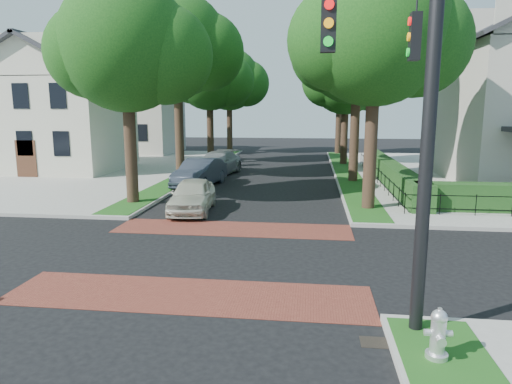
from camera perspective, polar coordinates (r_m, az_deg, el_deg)
ground at (r=14.53m, az=-5.10°, el=-7.83°), size 120.00×120.00×0.00m
sidewalk_nw at (r=39.74m, az=-27.47°, el=2.72°), size 30.00×30.00×0.15m
crosswalk_far at (r=17.54m, az=-2.91°, el=-4.60°), size 9.00×2.20×0.01m
crosswalk_near at (r=11.62m, az=-8.47°, el=-12.64°), size 9.00×2.20×0.01m
storm_drain at (r=9.71m, az=14.90°, el=-17.72°), size 0.65×0.45×0.01m
grass_strip_ne at (r=32.97m, az=11.23°, el=2.51°), size 1.60×29.80×0.02m
grass_strip_nw at (r=33.93m, az=-7.30°, el=2.84°), size 1.60×29.80×0.02m
tree_right_near at (r=21.13m, az=14.94°, el=18.44°), size 7.75×6.67×10.66m
tree_right_mid at (r=29.08m, az=12.78°, el=16.91°), size 8.25×7.09×11.22m
tree_right_far at (r=37.89m, az=11.34°, el=13.72°), size 7.25×6.23×9.74m
tree_right_back at (r=46.88m, az=10.54°, el=13.49°), size 7.50×6.45×10.20m
tree_left_near at (r=22.51m, az=-15.50°, el=16.96°), size 7.50×6.45×10.20m
tree_left_mid at (r=30.17m, az=-9.54°, el=17.45°), size 8.00×6.88×11.48m
tree_left_far at (r=38.71m, az=-5.63°, el=14.10°), size 7.00×6.02×9.86m
tree_left_back at (r=47.56m, az=-3.20°, el=13.77°), size 7.75×6.66×10.44m
hedge_main_road at (r=29.13m, az=16.35°, el=2.46°), size 1.00×18.00×1.20m
fence_main_road at (r=29.03m, az=14.78°, el=2.21°), size 0.06×18.00×0.90m
house_left_near at (r=36.50m, az=-23.74°, el=10.27°), size 10.00×9.00×10.14m
house_left_far at (r=49.09m, az=-15.32°, el=10.55°), size 10.00×9.00×10.14m
traffic_signal at (r=9.29m, az=19.41°, el=10.94°), size 2.17×2.00×8.00m
parked_car_front at (r=20.48m, az=-7.96°, el=-0.42°), size 2.13×4.48×1.48m
parked_car_middle at (r=27.14m, az=-7.02°, el=2.41°), size 2.43×5.22×1.66m
parked_car_rear at (r=31.97m, az=-4.87°, el=3.60°), size 3.12×5.85×1.61m
fire_hydrant at (r=8.98m, az=21.81°, el=-16.25°), size 0.52×0.55×0.96m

